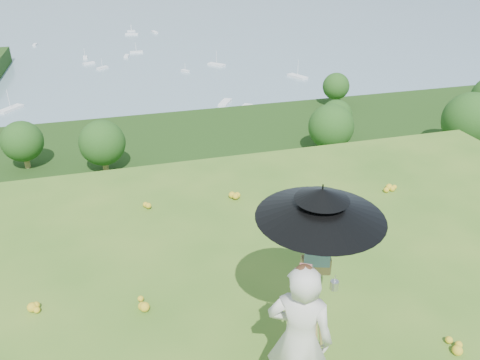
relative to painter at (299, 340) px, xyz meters
name	(u,v)px	position (x,y,z in m)	size (l,w,h in m)	color
forest_slope	(159,305)	(0.35, 34.60, -29.94)	(140.00, 56.00, 22.00)	#19330D
shoreline_tier	(136,188)	(0.35, 74.60, -36.94)	(170.00, 28.00, 8.00)	slate
bay_water	(109,29)	(0.35, 239.60, -34.94)	(700.00, 700.00, 0.00)	gray
slope_trees	(147,185)	(0.35, 34.60, -15.94)	(110.00, 50.00, 6.00)	#234B16
harbor_town	(132,155)	(0.35, 74.60, -30.44)	(110.00, 22.00, 5.00)	silver
moored_boats	(77,68)	(-12.15, 160.60, -34.59)	(140.00, 140.00, 0.70)	white
painter	(299,340)	(0.00, 0.00, 0.00)	(0.68, 0.45, 1.87)	beige
field_easel	(312,308)	(0.36, 0.50, -0.10)	(0.64, 0.64, 1.68)	#A68945
sun_umbrella	(319,228)	(0.37, 0.52, 0.96)	(1.35, 1.35, 1.03)	black
painter_cap	(305,271)	(0.00, 0.00, 0.88)	(0.20, 0.24, 0.10)	#D77678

